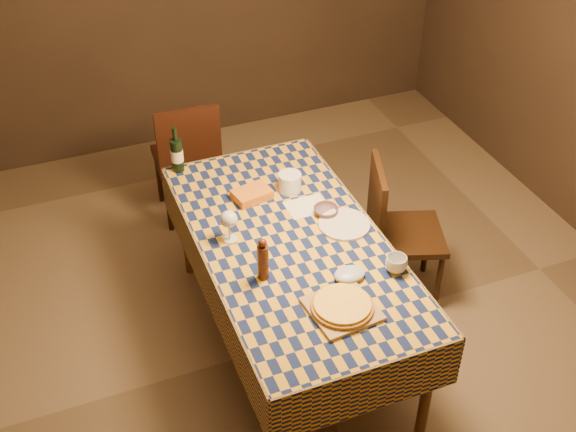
{
  "coord_description": "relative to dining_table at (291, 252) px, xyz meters",
  "views": [
    {
      "loc": [
        -1.08,
        -2.69,
        3.16
      ],
      "look_at": [
        0.0,
        0.05,
        0.9
      ],
      "focal_mm": 45.0,
      "sensor_mm": 36.0,
      "label": 1
    }
  ],
  "objects": [
    {
      "name": "chair_right",
      "position": [
        0.73,
        0.19,
        -0.17
      ],
      "size": [
        0.54,
        0.54,
        0.93
      ],
      "color": "black",
      "rests_on": "ground"
    },
    {
      "name": "takeout_container",
      "position": [
        -0.07,
        0.44,
        0.1
      ],
      "size": [
        0.23,
        0.18,
        0.05
      ],
      "primitive_type": "cube",
      "rotation": [
        0.0,
        0.0,
        0.2
      ],
      "color": "orange",
      "rests_on": "dining_table"
    },
    {
      "name": "deli_tub",
      "position": [
        0.16,
        0.43,
        0.13
      ],
      "size": [
        0.17,
        0.17,
        0.11
      ],
      "primitive_type": "cylinder",
      "rotation": [
        0.0,
        0.0,
        -0.41
      ],
      "color": "silver",
      "rests_on": "dining_table"
    },
    {
      "name": "room",
      "position": [
        0.0,
        0.0,
        0.66
      ],
      "size": [
        5.0,
        5.1,
        2.7
      ],
      "color": "brown",
      "rests_on": "ground"
    },
    {
      "name": "bowl",
      "position": [
        0.26,
        0.15,
        0.1
      ],
      "size": [
        0.15,
        0.15,
        0.04
      ],
      "primitive_type": "imported",
      "rotation": [
        0.0,
        0.0,
        0.16
      ],
      "color": "#604551",
      "rests_on": "dining_table"
    },
    {
      "name": "wine_glass",
      "position": [
        -0.29,
        0.13,
        0.2
      ],
      "size": [
        0.1,
        0.1,
        0.18
      ],
      "color": "silver",
      "rests_on": "dining_table"
    },
    {
      "name": "dining_table",
      "position": [
        0.0,
        0.0,
        0.0
      ],
      "size": [
        0.94,
        1.84,
        0.77
      ],
      "color": "brown",
      "rests_on": "ground"
    },
    {
      "name": "cutting_board",
      "position": [
        0.03,
        -0.56,
        0.09
      ],
      "size": [
        0.33,
        0.33,
        0.02
      ],
      "primitive_type": "cube",
      "rotation": [
        0.0,
        0.0,
        0.1
      ],
      "color": "#9D7849",
      "rests_on": "dining_table"
    },
    {
      "name": "flour_patch",
      "position": [
        0.19,
        0.25,
        0.08
      ],
      "size": [
        0.23,
        0.18,
        0.0
      ],
      "primitive_type": "cube",
      "rotation": [
        0.0,
        0.0,
        0.02
      ],
      "color": "silver",
      "rests_on": "dining_table"
    },
    {
      "name": "chair_far",
      "position": [
        -0.2,
        1.39,
        -0.17
      ],
      "size": [
        0.44,
        0.45,
        0.93
      ],
      "color": "black",
      "rests_on": "ground"
    },
    {
      "name": "flour_bag",
      "position": [
        0.16,
        -0.36,
        0.1
      ],
      "size": [
        0.19,
        0.16,
        0.05
      ],
      "primitive_type": "ellipsoid",
      "rotation": [
        0.0,
        0.0,
        -0.28
      ],
      "color": "#A7B8D6",
      "rests_on": "dining_table"
    },
    {
      "name": "pepper_mill",
      "position": [
        -0.23,
        -0.21,
        0.19
      ],
      "size": [
        0.07,
        0.07,
        0.24
      ],
      "color": "#451F10",
      "rests_on": "dining_table"
    },
    {
      "name": "tumbler",
      "position": [
        0.4,
        -0.4,
        0.12
      ],
      "size": [
        0.11,
        0.11,
        0.09
      ],
      "primitive_type": "imported",
      "rotation": [
        0.0,
        0.0,
        0.02
      ],
      "color": "silver",
      "rests_on": "dining_table"
    },
    {
      "name": "white_plate",
      "position": [
        0.31,
        0.02,
        0.08
      ],
      "size": [
        0.36,
        0.36,
        0.02
      ],
      "primitive_type": "cylinder",
      "rotation": [
        0.0,
        0.0,
        -0.35
      ],
      "color": "silver",
      "rests_on": "dining_table"
    },
    {
      "name": "wine_bottle",
      "position": [
        -0.38,
        0.86,
        0.19
      ],
      "size": [
        0.08,
        0.08,
        0.29
      ],
      "color": "black",
      "rests_on": "dining_table"
    },
    {
      "name": "pizza",
      "position": [
        0.03,
        -0.56,
        0.11
      ],
      "size": [
        0.37,
        0.37,
        0.03
      ],
      "color": "#9E631A",
      "rests_on": "cutting_board"
    }
  ]
}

